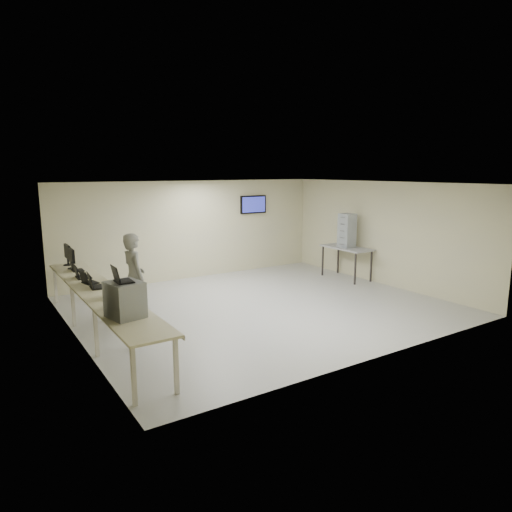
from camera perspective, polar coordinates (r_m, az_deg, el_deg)
room at (r=10.32m, az=0.59°, el=1.32°), size 8.01×7.01×2.81m
workbench at (r=8.96m, az=-18.96°, el=-4.55°), size 0.76×6.00×0.90m
equipment_box at (r=7.17m, az=-16.06°, el=-5.25°), size 0.55×0.60×0.55m
laptop_on_box at (r=7.07m, az=-16.60°, el=-2.65°), size 0.27×0.33×0.26m
laptop_0 at (r=7.77m, az=-16.83°, el=-5.63°), size 0.31×0.36×0.26m
laptop_1 at (r=8.36m, az=-17.98°, el=-4.56°), size 0.33×0.37×0.26m
laptop_2 at (r=9.13m, az=-19.50°, el=-3.33°), size 0.34×0.41×0.30m
laptop_3 at (r=9.55m, az=-20.32°, el=-2.84°), size 0.33×0.37×0.26m
laptop_4 at (r=10.06m, az=-21.10°, el=-2.17°), size 0.32×0.39×0.30m
laptop_5 at (r=10.81m, az=-21.66°, el=-1.41°), size 0.27×0.33×0.25m
monitor_near at (r=11.07m, az=-22.05°, el=-0.07°), size 0.21×0.46×0.46m
monitor_far at (r=11.51m, az=-22.50°, el=0.37°), size 0.22×0.49×0.48m
soldier at (r=9.70m, az=-14.99°, el=-2.61°), size 0.48×0.69×1.84m
side_table at (r=13.33m, az=11.28°, el=0.80°), size 0.72×1.54×0.92m
storage_bins at (r=13.24m, az=11.30°, el=3.15°), size 0.36×0.41×0.96m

